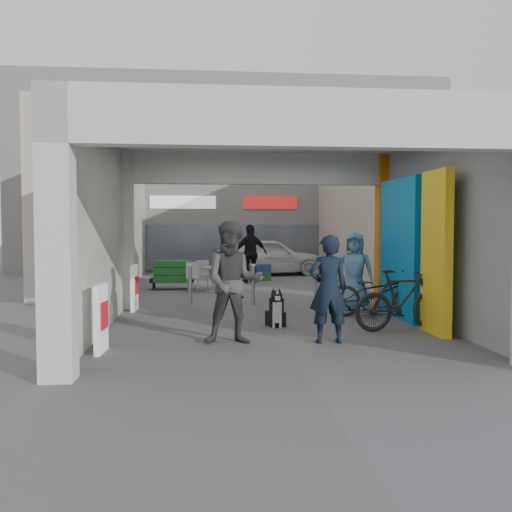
{
  "coord_description": "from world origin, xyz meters",
  "views": [
    {
      "loc": [
        -1.29,
        -10.95,
        1.85
      ],
      "look_at": [
        -0.14,
        1.0,
        1.22
      ],
      "focal_mm": 40.0,
      "sensor_mm": 36.0,
      "label": 1
    }
  ],
  "objects": [
    {
      "name": "ground",
      "position": [
        0.0,
        0.0,
        0.0
      ],
      "size": [
        90.0,
        90.0,
        0.0
      ],
      "primitive_type": "plane",
      "color": "#4F4E53",
      "rests_on": "ground"
    },
    {
      "name": "arcade_canopy",
      "position": [
        0.54,
        -0.82,
        2.3
      ],
      "size": [
        6.4,
        6.45,
        6.4
      ],
      "color": "beige",
      "rests_on": "ground"
    },
    {
      "name": "far_building",
      "position": [
        -0.0,
        13.99,
        3.99
      ],
      "size": [
        18.0,
        4.08,
        8.0
      ],
      "color": "silver",
      "rests_on": "ground"
    },
    {
      "name": "plaza_bldg_left",
      "position": [
        -4.5,
        7.5,
        2.5
      ],
      "size": [
        2.0,
        9.0,
        5.0
      ],
      "primitive_type": "cube",
      "color": "#B5AC96",
      "rests_on": "ground"
    },
    {
      "name": "plaza_bldg_right",
      "position": [
        4.5,
        7.5,
        2.5
      ],
      "size": [
        2.0,
        9.0,
        5.0
      ],
      "primitive_type": "cube",
      "color": "#B5AC96",
      "rests_on": "ground"
    },
    {
      "name": "bollard_left",
      "position": [
        -1.55,
        2.56,
        0.46
      ],
      "size": [
        0.09,
        0.09,
        0.93
      ],
      "primitive_type": "cylinder",
      "color": "#93969B",
      "rests_on": "ground"
    },
    {
      "name": "bollard_center",
      "position": [
        -0.07,
        2.36,
        0.47
      ],
      "size": [
        0.09,
        0.09,
        0.94
      ],
      "primitive_type": "cylinder",
      "color": "#93969B",
      "rests_on": "ground"
    },
    {
      "name": "bollard_right",
      "position": [
        1.46,
        2.5,
        0.48
      ],
      "size": [
        0.09,
        0.09,
        0.96
      ],
      "primitive_type": "cylinder",
      "color": "#93969B",
      "rests_on": "ground"
    },
    {
      "name": "advert_board_near",
      "position": [
        -2.75,
        -2.54,
        0.51
      ],
      "size": [
        0.14,
        0.55,
        1.0
      ],
      "rotation": [
        0.0,
        0.0,
        -0.08
      ],
      "color": "silver",
      "rests_on": "ground"
    },
    {
      "name": "advert_board_far",
      "position": [
        -2.75,
        1.65,
        0.51
      ],
      "size": [
        0.13,
        0.55,
        1.0
      ],
      "rotation": [
        0.0,
        0.0,
        -0.05
      ],
      "color": "silver",
      "rests_on": "ground"
    },
    {
      "name": "cafe_set",
      "position": [
        -1.07,
        5.37,
        0.3
      ],
      "size": [
        1.4,
        1.13,
        0.85
      ],
      "rotation": [
        0.0,
        0.0,
        -0.07
      ],
      "color": "#ABABB0",
      "rests_on": "ground"
    },
    {
      "name": "produce_stand",
      "position": [
        -2.14,
        5.86,
        0.33
      ],
      "size": [
        1.27,
        0.69,
        0.84
      ],
      "rotation": [
        0.0,
        0.0,
        -0.09
      ],
      "color": "black",
      "rests_on": "ground"
    },
    {
      "name": "crate_stack",
      "position": [
        0.8,
        8.23,
        0.28
      ],
      "size": [
        0.55,
        0.49,
        0.56
      ],
      "rotation": [
        0.0,
        0.0,
        0.36
      ],
      "color": "#195A25",
      "rests_on": "ground"
    },
    {
      "name": "border_collie",
      "position": [
        0.07,
        -0.66,
        0.29
      ],
      "size": [
        0.27,
        0.52,
        0.72
      ],
      "rotation": [
        0.0,
        0.0,
        0.31
      ],
      "color": "black",
      "rests_on": "ground"
    },
    {
      "name": "man_with_dog",
      "position": [
        0.7,
        -2.16,
        0.86
      ],
      "size": [
        0.63,
        0.41,
        1.71
      ],
      "primitive_type": "imported",
      "rotation": [
        0.0,
        0.0,
        3.14
      ],
      "color": "black",
      "rests_on": "ground"
    },
    {
      "name": "man_back_turned",
      "position": [
        -0.79,
        -2.06,
        0.96
      ],
      "size": [
        0.96,
        0.76,
        1.92
      ],
      "primitive_type": "imported",
      "rotation": [
        0.0,
        0.0,
        -0.04
      ],
      "color": "#3A3A3D",
      "rests_on": "ground"
    },
    {
      "name": "man_elderly",
      "position": [
        2.07,
        1.29,
        0.86
      ],
      "size": [
        0.97,
        0.8,
        1.71
      ],
      "primitive_type": "imported",
      "rotation": [
        0.0,
        0.0,
        -0.35
      ],
      "color": "#5581A6",
      "rests_on": "ground"
    },
    {
      "name": "man_crates",
      "position": [
        0.32,
        7.5,
        0.95
      ],
      "size": [
        1.21,
        0.8,
        1.91
      ],
      "primitive_type": "imported",
      "rotation": [
        0.0,
        0.0,
        3.46
      ],
      "color": "black",
      "rests_on": "ground"
    },
    {
      "name": "bicycle_front",
      "position": [
        2.23,
        0.2,
        0.5
      ],
      "size": [
        2.01,
        1.25,
        1.0
      ],
      "primitive_type": "imported",
      "rotation": [
        0.0,
        0.0,
        1.24
      ],
      "color": "black",
      "rests_on": "ground"
    },
    {
      "name": "bicycle_rear",
      "position": [
        2.25,
        -1.24,
        0.54
      ],
      "size": [
        1.87,
        0.79,
        1.09
      ],
      "primitive_type": "imported",
      "rotation": [
        0.0,
        0.0,
        1.73
      ],
      "color": "black",
      "rests_on": "ground"
    },
    {
      "name": "white_van",
      "position": [
        1.23,
        10.36,
        0.71
      ],
      "size": [
        4.43,
        2.57,
        1.42
      ],
      "primitive_type": "imported",
      "rotation": [
        0.0,
        0.0,
        1.8
      ],
      "color": "silver",
      "rests_on": "ground"
    }
  ]
}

